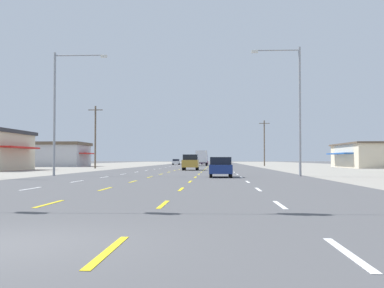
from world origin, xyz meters
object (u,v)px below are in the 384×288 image
at_px(sedan_far_left_midfar, 176,162).
at_px(streetlight_left_row_0, 60,104).
at_px(hatchback_inner_right_nearest, 221,167).
at_px(streetlight_right_row_0, 295,102).
at_px(suv_center_turn_near, 191,162).
at_px(sedan_inner_left_farthest, 192,162).
at_px(box_truck_center_turn_mid, 202,157).
at_px(suv_inner_right_far, 218,161).
at_px(sedan_center_turn_farther, 205,162).

xyz_separation_m(sedan_far_left_midfar, streetlight_left_row_0, (-2.76, -84.35, 5.23)).
bearing_deg(hatchback_inner_right_nearest, sedan_far_left_midfar, 96.96).
bearing_deg(streetlight_right_row_0, suv_center_turn_near, 113.83).
bearing_deg(sedan_inner_left_farthest, hatchback_inner_right_nearest, -85.84).
distance_m(box_truck_center_turn_mid, sedan_inner_left_farthest, 29.35).
height_order(suv_center_turn_near, streetlight_left_row_0, streetlight_left_row_0).
bearing_deg(suv_inner_right_far, sedan_inner_left_farthest, 146.38).
distance_m(sedan_center_turn_farther, streetlight_left_row_0, 93.55).
xyz_separation_m(sedan_center_turn_farther, streetlight_right_row_0, (9.62, -92.89, 5.30)).
bearing_deg(sedan_center_turn_farther, streetlight_left_row_0, -96.06).
relative_size(suv_inner_right_far, streetlight_left_row_0, 0.47).
relative_size(sedan_far_left_midfar, sedan_inner_left_farthest, 1.00).
bearing_deg(suv_center_turn_near, hatchback_inner_right_nearest, -81.65).
bearing_deg(streetlight_left_row_0, sedan_inner_left_farthest, 86.11).
distance_m(sedan_inner_left_farthest, streetlight_right_row_0, 94.84).
relative_size(hatchback_inner_right_nearest, sedan_center_turn_farther, 0.87).
bearing_deg(streetlight_right_row_0, sedan_inner_left_farthest, 97.95).
height_order(hatchback_inner_right_nearest, suv_inner_right_far, suv_inner_right_far).
distance_m(suv_center_turn_near, streetlight_right_row_0, 24.52).
distance_m(box_truck_center_turn_mid, streetlight_left_row_0, 65.56).
distance_m(sedan_center_turn_farther, sedan_inner_left_farthest, 3.60).
height_order(hatchback_inner_right_nearest, streetlight_left_row_0, streetlight_left_row_0).
distance_m(suv_center_turn_near, sedan_far_left_midfar, 62.79).
height_order(sedan_center_turn_farther, sedan_inner_left_farthest, same).
bearing_deg(sedan_far_left_midfar, suv_inner_right_far, 24.33).
relative_size(sedan_center_turn_farther, streetlight_right_row_0, 0.43).
bearing_deg(hatchback_inner_right_nearest, sedan_center_turn_farther, 92.11).
distance_m(sedan_center_turn_farther, streetlight_right_row_0, 93.53).
bearing_deg(sedan_far_left_midfar, hatchback_inner_right_nearest, -83.04).
distance_m(hatchback_inner_right_nearest, streetlight_left_row_0, 14.58).
bearing_deg(box_truck_center_turn_mid, streetlight_right_row_0, -81.58).
distance_m(box_truck_center_turn_mid, suv_inner_right_far, 24.73).
xyz_separation_m(box_truck_center_turn_mid, streetlight_right_row_0, (9.57, -64.67, 4.22)).
bearing_deg(suv_inner_right_far, streetlight_right_row_0, -86.07).
height_order(hatchback_inner_right_nearest, suv_center_turn_near, suv_center_turn_near).
bearing_deg(streetlight_left_row_0, suv_inner_right_far, 81.48).
distance_m(streetlight_left_row_0, streetlight_right_row_0, 19.48).
bearing_deg(box_truck_center_turn_mid, sedan_far_left_midfar, 109.95).
height_order(hatchback_inner_right_nearest, sedan_inner_left_farthest, hatchback_inner_right_nearest).
relative_size(suv_center_turn_near, sedan_inner_left_farthest, 1.09).
bearing_deg(streetlight_right_row_0, suv_inner_right_far, 93.93).
distance_m(hatchback_inner_right_nearest, streetlight_right_row_0, 8.46).
bearing_deg(hatchback_inner_right_nearest, streetlight_right_row_0, 22.77).
bearing_deg(streetlight_right_row_0, sedan_far_left_midfar, 101.21).
bearing_deg(suv_inner_right_far, suv_center_turn_near, -93.05).
relative_size(sedan_far_left_midfar, streetlight_left_row_0, 0.44).
bearing_deg(sedan_center_turn_farther, hatchback_inner_right_nearest, -87.89).
bearing_deg(sedan_inner_left_farthest, suv_center_turn_near, -87.29).
distance_m(sedan_far_left_midfar, streetlight_right_row_0, 86.15).
relative_size(hatchback_inner_right_nearest, suv_center_turn_near, 0.80).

